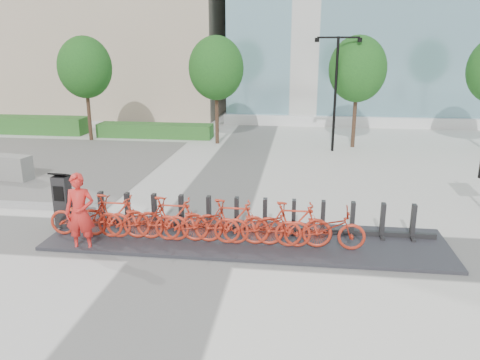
# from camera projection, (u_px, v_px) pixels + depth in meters

# --- Properties ---
(ground) EXTENTS (120.00, 120.00, 0.00)m
(ground) POSITION_uv_depth(u_px,v_px,m) (191.00, 243.00, 11.31)
(ground) COLOR silver
(hedge_b) EXTENTS (6.00, 1.20, 0.70)m
(hedge_b) POSITION_uv_depth(u_px,v_px,m) (155.00, 130.00, 24.42)
(hedge_b) COLOR #274D22
(hedge_b) RESTS_ON ground
(tree_0) EXTENTS (2.60, 2.60, 5.10)m
(tree_0) POSITION_uv_depth(u_px,v_px,m) (85.00, 68.00, 22.76)
(tree_0) COLOR #352616
(tree_0) RESTS_ON ground
(tree_1) EXTENTS (2.60, 2.60, 5.10)m
(tree_1) POSITION_uv_depth(u_px,v_px,m) (216.00, 68.00, 21.95)
(tree_1) COLOR #352616
(tree_1) RESTS_ON ground
(tree_2) EXTENTS (2.60, 2.60, 5.10)m
(tree_2) POSITION_uv_depth(u_px,v_px,m) (358.00, 69.00, 21.14)
(tree_2) COLOR #352616
(tree_2) RESTS_ON ground
(streetlamp) EXTENTS (2.00, 0.20, 5.00)m
(streetlamp) POSITION_uv_depth(u_px,v_px,m) (336.00, 81.00, 20.44)
(streetlamp) COLOR black
(streetlamp) RESTS_ON ground
(dock_pad) EXTENTS (9.60, 2.40, 0.08)m
(dock_pad) POSITION_uv_depth(u_px,v_px,m) (246.00, 239.00, 11.43)
(dock_pad) COLOR #29292F
(dock_pad) RESTS_ON ground
(dock_rail_posts) EXTENTS (8.02, 0.50, 0.85)m
(dock_rail_posts) POSITION_uv_depth(u_px,v_px,m) (250.00, 215.00, 11.75)
(dock_rail_posts) COLOR black
(dock_rail_posts) RESTS_ON dock_pad
(bike_0) EXTENTS (1.87, 0.65, 0.98)m
(bike_0) POSITION_uv_depth(u_px,v_px,m) (86.00, 217.00, 11.43)
(bike_0) COLOR #B22C19
(bike_0) RESTS_ON dock_pad
(bike_1) EXTENTS (1.81, 0.51, 1.09)m
(bike_1) POSITION_uv_depth(u_px,v_px,m) (114.00, 216.00, 11.33)
(bike_1) COLOR #B22C19
(bike_1) RESTS_ON dock_pad
(bike_2) EXTENTS (1.87, 0.65, 0.98)m
(bike_2) POSITION_uv_depth(u_px,v_px,m) (143.00, 219.00, 11.25)
(bike_2) COLOR #B22C19
(bike_2) RESTS_ON dock_pad
(bike_3) EXTENTS (1.81, 0.51, 1.09)m
(bike_3) POSITION_uv_depth(u_px,v_px,m) (172.00, 219.00, 11.15)
(bike_3) COLOR #B22C19
(bike_3) RESTS_ON dock_pad
(bike_4) EXTENTS (1.87, 0.65, 0.98)m
(bike_4) POSITION_uv_depth(u_px,v_px,m) (201.00, 222.00, 11.08)
(bike_4) COLOR #B22C19
(bike_4) RESTS_ON dock_pad
(bike_5) EXTENTS (1.81, 0.51, 1.09)m
(bike_5) POSITION_uv_depth(u_px,v_px,m) (231.00, 222.00, 10.97)
(bike_5) COLOR #B22C19
(bike_5) RESTS_ON dock_pad
(bike_6) EXTENTS (1.87, 0.65, 0.98)m
(bike_6) POSITION_uv_depth(u_px,v_px,m) (262.00, 225.00, 10.90)
(bike_6) COLOR #B22C19
(bike_6) RESTS_ON dock_pad
(bike_7) EXTENTS (1.81, 0.51, 1.09)m
(bike_7) POSITION_uv_depth(u_px,v_px,m) (293.00, 224.00, 10.79)
(bike_7) COLOR #B22C19
(bike_7) RESTS_ON dock_pad
(bike_8) EXTENTS (1.87, 0.65, 0.98)m
(bike_8) POSITION_uv_depth(u_px,v_px,m) (325.00, 228.00, 10.72)
(bike_8) COLOR #B22C19
(bike_8) RESTS_ON dock_pad
(kiosk) EXTENTS (0.48, 0.40, 1.48)m
(kiosk) POSITION_uv_depth(u_px,v_px,m) (63.00, 200.00, 11.95)
(kiosk) COLOR black
(kiosk) RESTS_ON dock_pad
(worker_red) EXTENTS (0.73, 0.52, 1.86)m
(worker_red) POSITION_uv_depth(u_px,v_px,m) (80.00, 213.00, 10.66)
(worker_red) COLOR red
(worker_red) RESTS_ON ground
(jersey_barrier) EXTENTS (2.31, 0.97, 0.87)m
(jersey_barrier) POSITION_uv_depth(u_px,v_px,m) (2.00, 167.00, 16.73)
(jersey_barrier) COLOR gray
(jersey_barrier) RESTS_ON ground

